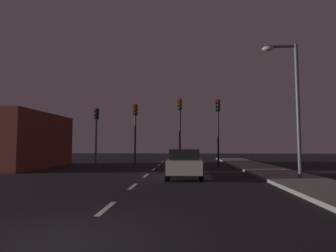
{
  "coord_description": "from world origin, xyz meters",
  "views": [
    {
      "loc": [
        2.13,
        -4.59,
        1.76
      ],
      "look_at": [
        0.99,
        14.59,
        3.11
      ],
      "focal_mm": 27.94,
      "sensor_mm": 36.0,
      "label": 1
    }
  ],
  "objects_px": {
    "traffic_signal_far_right": "(218,120)",
    "traffic_signal_center_right": "(180,119)",
    "traffic_signal_center_left": "(135,123)",
    "street_lamp_right": "(292,97)",
    "traffic_signal_far_left": "(96,125)",
    "car_stopped_ahead": "(184,163)"
  },
  "relations": [
    {
      "from": "traffic_signal_far_right",
      "to": "traffic_signal_center_right",
      "type": "bearing_deg",
      "value": 180.0
    },
    {
      "from": "traffic_signal_center_left",
      "to": "street_lamp_right",
      "type": "height_order",
      "value": "street_lamp_right"
    },
    {
      "from": "traffic_signal_center_right",
      "to": "traffic_signal_far_left",
      "type": "bearing_deg",
      "value": -179.99
    },
    {
      "from": "traffic_signal_far_right",
      "to": "car_stopped_ahead",
      "type": "relative_size",
      "value": 1.25
    },
    {
      "from": "traffic_signal_far_left",
      "to": "traffic_signal_far_right",
      "type": "height_order",
      "value": "traffic_signal_far_right"
    },
    {
      "from": "traffic_signal_far_left",
      "to": "street_lamp_right",
      "type": "height_order",
      "value": "street_lamp_right"
    },
    {
      "from": "traffic_signal_far_right",
      "to": "traffic_signal_center_left",
      "type": "bearing_deg",
      "value": -179.99
    },
    {
      "from": "traffic_signal_far_left",
      "to": "street_lamp_right",
      "type": "relative_size",
      "value": 0.68
    },
    {
      "from": "traffic_signal_center_left",
      "to": "traffic_signal_center_right",
      "type": "xyz_separation_m",
      "value": [
        3.54,
        0.0,
        0.26
      ]
    },
    {
      "from": "traffic_signal_far_left",
      "to": "traffic_signal_center_left",
      "type": "height_order",
      "value": "traffic_signal_center_left"
    },
    {
      "from": "traffic_signal_far_left",
      "to": "traffic_signal_center_right",
      "type": "distance_m",
      "value": 6.7
    },
    {
      "from": "street_lamp_right",
      "to": "car_stopped_ahead",
      "type": "bearing_deg",
      "value": 170.41
    },
    {
      "from": "traffic_signal_center_right",
      "to": "car_stopped_ahead",
      "type": "relative_size",
      "value": 1.28
    },
    {
      "from": "traffic_signal_center_right",
      "to": "street_lamp_right",
      "type": "bearing_deg",
      "value": -51.88
    },
    {
      "from": "car_stopped_ahead",
      "to": "street_lamp_right",
      "type": "xyz_separation_m",
      "value": [
        5.36,
        -0.9,
        3.34
      ]
    },
    {
      "from": "traffic_signal_center_right",
      "to": "car_stopped_ahead",
      "type": "height_order",
      "value": "traffic_signal_center_right"
    },
    {
      "from": "traffic_signal_far_right",
      "to": "car_stopped_ahead",
      "type": "height_order",
      "value": "traffic_signal_far_right"
    },
    {
      "from": "street_lamp_right",
      "to": "traffic_signal_far_left",
      "type": "bearing_deg",
      "value": 149.65
    },
    {
      "from": "traffic_signal_far_right",
      "to": "street_lamp_right",
      "type": "relative_size",
      "value": 0.77
    },
    {
      "from": "traffic_signal_far_left",
      "to": "car_stopped_ahead",
      "type": "xyz_separation_m",
      "value": [
        7.01,
        -6.33,
        -2.51
      ]
    },
    {
      "from": "traffic_signal_center_right",
      "to": "traffic_signal_far_right",
      "type": "bearing_deg",
      "value": -0.0
    },
    {
      "from": "traffic_signal_far_left",
      "to": "car_stopped_ahead",
      "type": "relative_size",
      "value": 1.11
    }
  ]
}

